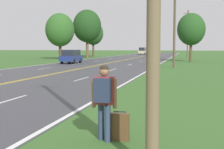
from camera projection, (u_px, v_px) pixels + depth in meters
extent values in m
cube|color=white|center=(7.00, 101.00, 12.63)|extent=(0.12, 3.00, 0.00)
cube|color=white|center=(82.00, 79.00, 21.33)|extent=(0.12, 3.00, 0.00)
cube|color=white|center=(113.00, 70.00, 30.03)|extent=(0.12, 3.00, 0.00)
cube|color=white|center=(130.00, 65.00, 38.73)|extent=(0.12, 3.00, 0.00)
cube|color=white|center=(141.00, 61.00, 47.43)|extent=(0.12, 3.00, 0.00)
cube|color=white|center=(149.00, 59.00, 56.13)|extent=(0.12, 3.00, 0.00)
cube|color=white|center=(154.00, 58.00, 64.83)|extent=(0.12, 3.00, 0.00)
cube|color=white|center=(158.00, 56.00, 73.53)|extent=(0.12, 3.00, 0.00)
cube|color=white|center=(162.00, 55.00, 82.23)|extent=(0.12, 3.00, 0.00)
cube|color=white|center=(164.00, 55.00, 90.94)|extent=(0.12, 3.00, 0.00)
cube|color=white|center=(167.00, 54.00, 99.64)|extent=(0.12, 3.00, 0.00)
cube|color=white|center=(168.00, 53.00, 108.34)|extent=(0.12, 3.00, 0.00)
cube|color=white|center=(45.00, 68.00, 31.75)|extent=(0.12, 3.00, 0.00)
cube|color=white|center=(76.00, 64.00, 40.45)|extent=(0.12, 3.00, 0.00)
cube|color=white|center=(96.00, 61.00, 49.15)|extent=(0.12, 3.00, 0.00)
cube|color=white|center=(110.00, 59.00, 57.85)|extent=(0.12, 3.00, 0.00)
cube|color=white|center=(121.00, 57.00, 66.55)|extent=(0.12, 3.00, 0.00)
cube|color=white|center=(129.00, 56.00, 75.25)|extent=(0.12, 3.00, 0.00)
cube|color=white|center=(135.00, 55.00, 83.96)|extent=(0.12, 3.00, 0.00)
cube|color=white|center=(140.00, 54.00, 92.66)|extent=(0.12, 3.00, 0.00)
cube|color=white|center=(144.00, 54.00, 101.36)|extent=(0.12, 3.00, 0.00)
cube|color=white|center=(148.00, 53.00, 110.06)|extent=(0.12, 3.00, 0.00)
cylinder|color=navy|center=(101.00, 121.00, 7.38)|extent=(0.14, 0.14, 0.86)
cylinder|color=navy|center=(107.00, 124.00, 7.18)|extent=(0.14, 0.14, 0.86)
cube|color=#993333|center=(104.00, 91.00, 7.21)|extent=(0.47, 0.20, 0.64)
sphere|color=#936647|center=(104.00, 71.00, 7.17)|extent=(0.23, 0.23, 0.23)
sphere|color=#2D2319|center=(104.00, 69.00, 7.17)|extent=(0.21, 0.21, 0.21)
cylinder|color=#936647|center=(94.00, 93.00, 7.27)|extent=(0.09, 0.09, 0.68)
cylinder|color=#936647|center=(115.00, 94.00, 7.16)|extent=(0.09, 0.09, 0.68)
cube|color=#232D47|center=(102.00, 90.00, 7.03)|extent=(0.38, 0.19, 0.54)
cube|color=brown|center=(120.00, 127.00, 7.31)|extent=(0.44, 0.17, 0.64)
cylinder|color=black|center=(120.00, 112.00, 7.27)|extent=(0.31, 0.03, 0.02)
cylinder|color=gold|center=(156.00, 77.00, 19.42)|extent=(0.30, 0.30, 0.61)
sphere|color=gold|center=(156.00, 72.00, 19.39)|extent=(0.28, 0.28, 0.28)
cylinder|color=gold|center=(159.00, 76.00, 19.37)|extent=(0.08, 0.10, 0.10)
cylinder|color=gold|center=(153.00, 76.00, 19.46)|extent=(0.08, 0.10, 0.10)
cylinder|color=brown|center=(174.00, 25.00, 32.30)|extent=(0.24, 0.24, 8.91)
cylinder|color=brown|center=(188.00, 35.00, 58.95)|extent=(0.24, 0.24, 9.12)
cube|color=brown|center=(188.00, 13.00, 58.60)|extent=(1.80, 0.12, 0.10)
cylinder|color=brown|center=(93.00, 49.00, 72.43)|extent=(0.46, 0.46, 3.38)
ellipsoid|color=#234C1E|center=(93.00, 33.00, 72.11)|extent=(4.65, 4.65, 5.34)
cylinder|color=brown|center=(87.00, 48.00, 64.19)|extent=(0.58, 0.58, 4.02)
ellipsoid|color=#1E4219|center=(87.00, 26.00, 63.80)|extent=(5.79, 5.79, 6.66)
cylinder|color=brown|center=(191.00, 51.00, 46.71)|extent=(0.42, 0.42, 3.07)
ellipsoid|color=#234C1E|center=(191.00, 29.00, 46.42)|extent=(4.16, 4.16, 4.79)
cylinder|color=#473828|center=(60.00, 51.00, 56.04)|extent=(0.52, 0.52, 3.06)
ellipsoid|color=#2D5B23|center=(60.00, 30.00, 55.71)|extent=(5.16, 5.16, 5.93)
cylinder|color=black|center=(69.00, 60.00, 43.38)|extent=(0.22, 0.69, 0.69)
cylinder|color=black|center=(80.00, 60.00, 43.04)|extent=(0.22, 0.69, 0.69)
cylinder|color=black|center=(62.00, 61.00, 40.70)|extent=(0.22, 0.69, 0.69)
cylinder|color=black|center=(74.00, 61.00, 40.36)|extent=(0.22, 0.69, 0.69)
cube|color=navy|center=(71.00, 58.00, 41.84)|extent=(1.96, 4.49, 0.74)
cube|color=#1E232D|center=(71.00, 53.00, 41.78)|extent=(1.70, 3.15, 0.78)
cylinder|color=black|center=(155.00, 55.00, 74.10)|extent=(0.21, 0.63, 0.63)
cylinder|color=black|center=(148.00, 55.00, 74.48)|extent=(0.21, 0.63, 0.63)
cylinder|color=black|center=(156.00, 55.00, 76.59)|extent=(0.21, 0.63, 0.63)
cylinder|color=black|center=(150.00, 55.00, 76.98)|extent=(0.21, 0.63, 0.63)
cube|color=#47474C|center=(152.00, 53.00, 75.51)|extent=(1.79, 4.20, 0.77)
cube|color=#1E232D|center=(152.00, 50.00, 75.44)|extent=(1.56, 2.94, 0.63)
cylinder|color=black|center=(141.00, 53.00, 95.39)|extent=(0.21, 0.69, 0.68)
cylinder|color=black|center=(146.00, 53.00, 94.97)|extent=(0.21, 0.69, 0.68)
cylinder|color=black|center=(139.00, 53.00, 92.63)|extent=(0.21, 0.69, 0.68)
cylinder|color=black|center=(144.00, 53.00, 92.21)|extent=(0.21, 0.69, 0.68)
cube|color=#C1B28E|center=(142.00, 52.00, 93.77)|extent=(1.91, 4.67, 0.78)
cube|color=#1E232D|center=(142.00, 49.00, 93.69)|extent=(1.66, 3.27, 0.98)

